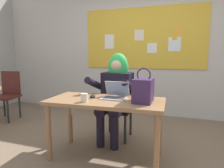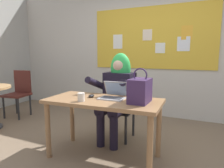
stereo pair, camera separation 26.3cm
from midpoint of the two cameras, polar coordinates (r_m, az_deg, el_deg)
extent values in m
plane|color=#75604C|center=(2.62, -3.44, -19.81)|extent=(24.00, 24.00, 0.00)
cube|color=beige|center=(4.21, 6.98, 9.86)|extent=(6.62, 0.10, 2.70)
cube|color=gold|center=(4.16, 6.85, 12.64)|extent=(2.40, 0.02, 1.20)
cube|color=#F4E0C6|center=(4.17, 6.05, 13.46)|extent=(0.22, 0.02, 0.21)
cube|color=gold|center=(4.06, 16.29, 13.51)|extent=(0.21, 0.01, 0.25)
cube|color=white|center=(4.10, 9.53, 9.90)|extent=(0.22, 0.02, 0.20)
cube|color=white|center=(4.05, 15.34, 10.72)|extent=(0.23, 0.01, 0.26)
cube|color=white|center=(4.35, -2.52, 11.78)|extent=(0.20, 0.01, 0.29)
cube|color=#8E6642|center=(2.38, -4.93, -4.86)|extent=(1.37, 0.70, 0.04)
cylinder|color=#8E6642|center=(2.55, -20.24, -12.79)|extent=(0.06, 0.06, 0.67)
cylinder|color=#8E6642|center=(2.11, 8.77, -16.98)|extent=(0.06, 0.06, 0.67)
cylinder|color=#8E6642|center=(2.96, -14.20, -9.60)|extent=(0.06, 0.06, 0.67)
cylinder|color=#8E6642|center=(2.58, 10.36, -12.15)|extent=(0.06, 0.06, 0.67)
cube|color=black|center=(3.00, -1.13, -7.18)|extent=(0.43, 0.43, 0.04)
cube|color=black|center=(3.12, 0.00, -1.95)|extent=(0.38, 0.05, 0.45)
cylinder|color=#262628|center=(2.87, 1.03, -12.70)|extent=(0.04, 0.04, 0.41)
cylinder|color=#262628|center=(2.98, -5.38, -11.92)|extent=(0.04, 0.04, 0.41)
cylinder|color=#262628|center=(3.17, 2.86, -10.59)|extent=(0.04, 0.04, 0.41)
cylinder|color=#262628|center=(3.27, -2.99, -9.99)|extent=(0.04, 0.04, 0.41)
cylinder|color=black|center=(2.72, -2.18, -13.48)|extent=(0.11, 0.11, 0.45)
cylinder|color=black|center=(2.80, -6.02, -12.85)|extent=(0.11, 0.11, 0.45)
cylinder|color=black|center=(2.78, -0.79, -7.37)|extent=(0.17, 0.43, 0.15)
cylinder|color=black|center=(2.86, -4.51, -6.94)|extent=(0.17, 0.43, 0.15)
cube|color=black|center=(2.95, -1.01, -1.84)|extent=(0.43, 0.28, 0.52)
cylinder|color=black|center=(2.63, 2.04, -0.58)|extent=(0.11, 0.47, 0.24)
cylinder|color=black|center=(2.84, -7.48, 0.01)|extent=(0.11, 0.47, 0.24)
sphere|color=#D1A889|center=(2.91, -1.03, 5.15)|extent=(0.20, 0.20, 0.20)
ellipsoid|color=green|center=(2.94, -0.80, 4.40)|extent=(0.31, 0.23, 0.44)
cube|color=#B7B7BC|center=(2.39, -2.62, -4.10)|extent=(0.30, 0.20, 0.01)
cube|color=#333338|center=(2.39, -2.62, -3.92)|extent=(0.25, 0.15, 0.00)
cube|color=#B7B7BC|center=(2.50, -1.53, -1.27)|extent=(0.30, 0.09, 0.18)
cube|color=#99B7E0|center=(2.49, -1.60, -1.40)|extent=(0.26, 0.08, 0.16)
ellipsoid|color=black|center=(2.49, -8.49, -3.45)|extent=(0.07, 0.11, 0.03)
cube|color=#38234C|center=(2.24, 5.49, -1.78)|extent=(0.20, 0.30, 0.26)
torus|color=#38234C|center=(2.21, 5.56, 2.56)|extent=(0.16, 0.02, 0.16)
cylinder|color=silver|center=(2.28, -11.07, -3.84)|extent=(0.08, 0.08, 0.09)
cube|color=#4C1E19|center=(4.37, -29.33, -3.23)|extent=(0.48, 0.48, 0.04)
cube|color=#4C1E19|center=(4.48, -28.02, 0.30)|extent=(0.38, 0.10, 0.45)
cylinder|color=#262628|center=(4.18, -28.78, -6.90)|extent=(0.04, 0.04, 0.42)
cylinder|color=#262628|center=(4.44, -26.02, -5.86)|extent=(0.04, 0.04, 0.42)
cylinder|color=#262628|center=(4.65, -29.42, -5.48)|extent=(0.04, 0.04, 0.42)
camera|label=1|loc=(0.13, -92.86, -0.42)|focal=32.62mm
camera|label=2|loc=(0.13, 87.14, 0.42)|focal=32.62mm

